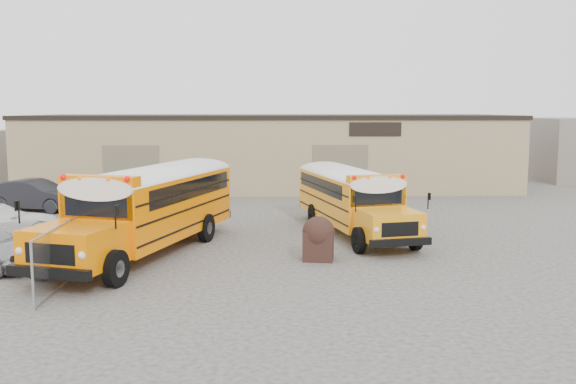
{
  "coord_description": "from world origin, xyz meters",
  "views": [
    {
      "loc": [
        -0.04,
        -21.79,
        5.06
      ],
      "look_at": [
        0.7,
        4.84,
        1.6
      ],
      "focal_mm": 40.0,
      "sensor_mm": 36.0,
      "label": 1
    }
  ],
  "objects_px": {
    "school_bus_left": "(217,183)",
    "school_bus_right": "(313,181)",
    "tarp_bundle": "(318,238)",
    "car_dark": "(35,195)"
  },
  "relations": [
    {
      "from": "school_bus_left",
      "to": "school_bus_right",
      "type": "distance_m",
      "value": 5.33
    },
    {
      "from": "school_bus_left",
      "to": "tarp_bundle",
      "type": "height_order",
      "value": "school_bus_left"
    },
    {
      "from": "school_bus_right",
      "to": "tarp_bundle",
      "type": "height_order",
      "value": "school_bus_right"
    },
    {
      "from": "school_bus_right",
      "to": "school_bus_left",
      "type": "bearing_deg",
      "value": -148.13
    },
    {
      "from": "school_bus_right",
      "to": "tarp_bundle",
      "type": "distance_m",
      "value": 10.35
    },
    {
      "from": "school_bus_left",
      "to": "tarp_bundle",
      "type": "relative_size",
      "value": 7.27
    },
    {
      "from": "school_bus_left",
      "to": "tarp_bundle",
      "type": "bearing_deg",
      "value": -61.92
    },
    {
      "from": "tarp_bundle",
      "to": "car_dark",
      "type": "height_order",
      "value": "car_dark"
    },
    {
      "from": "car_dark",
      "to": "school_bus_right",
      "type": "bearing_deg",
      "value": -77.74
    },
    {
      "from": "school_bus_left",
      "to": "car_dark",
      "type": "distance_m",
      "value": 10.01
    }
  ]
}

